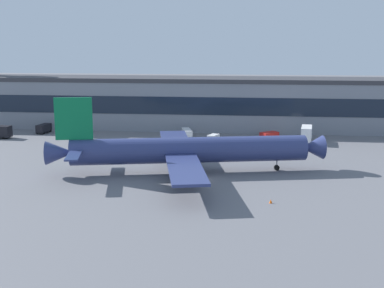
{
  "coord_description": "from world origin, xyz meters",
  "views": [
    {
      "loc": [
        8.93,
        -92.91,
        26.02
      ],
      "look_at": [
        -2.23,
        9.28,
        5.0
      ],
      "focal_mm": 47.85,
      "sensor_mm": 36.0,
      "label": 1
    }
  ],
  "objects_px": {
    "belt_loader": "(187,132)",
    "traffic_cone_0": "(271,201)",
    "pushback_tractor": "(270,135)",
    "catering_truck": "(306,134)",
    "airliner": "(185,150)",
    "crew_van": "(44,128)",
    "baggage_tug": "(213,138)"
  },
  "relations": [
    {
      "from": "belt_loader",
      "to": "pushback_tractor",
      "type": "bearing_deg",
      "value": -2.68
    },
    {
      "from": "baggage_tug",
      "to": "belt_loader",
      "type": "xyz_separation_m",
      "value": [
        -7.74,
        6.99,
        0.07
      ]
    },
    {
      "from": "catering_truck",
      "to": "baggage_tug",
      "type": "bearing_deg",
      "value": -176.62
    },
    {
      "from": "catering_truck",
      "to": "traffic_cone_0",
      "type": "relative_size",
      "value": 11.95
    },
    {
      "from": "pushback_tractor",
      "to": "baggage_tug",
      "type": "bearing_deg",
      "value": -158.03
    },
    {
      "from": "crew_van",
      "to": "traffic_cone_0",
      "type": "relative_size",
      "value": 8.7
    },
    {
      "from": "catering_truck",
      "to": "traffic_cone_0",
      "type": "xyz_separation_m",
      "value": [
        -11.15,
        -51.32,
        -1.98
      ]
    },
    {
      "from": "pushback_tractor",
      "to": "crew_van",
      "type": "height_order",
      "value": "crew_van"
    },
    {
      "from": "crew_van",
      "to": "catering_truck",
      "type": "height_order",
      "value": "catering_truck"
    },
    {
      "from": "airliner",
      "to": "catering_truck",
      "type": "bearing_deg",
      "value": 50.86
    },
    {
      "from": "belt_loader",
      "to": "traffic_cone_0",
      "type": "bearing_deg",
      "value": -70.21
    },
    {
      "from": "pushback_tractor",
      "to": "traffic_cone_0",
      "type": "distance_m",
      "value": 55.89
    },
    {
      "from": "pushback_tractor",
      "to": "belt_loader",
      "type": "relative_size",
      "value": 0.8
    },
    {
      "from": "pushback_tractor",
      "to": "catering_truck",
      "type": "bearing_deg",
      "value": -26.27
    },
    {
      "from": "pushback_tractor",
      "to": "catering_truck",
      "type": "xyz_separation_m",
      "value": [
        9.17,
        -4.53,
        1.24
      ]
    },
    {
      "from": "belt_loader",
      "to": "traffic_cone_0",
      "type": "distance_m",
      "value": 60.48
    },
    {
      "from": "pushback_tractor",
      "to": "baggage_tug",
      "type": "distance_m",
      "value": 15.87
    },
    {
      "from": "airliner",
      "to": "traffic_cone_0",
      "type": "bearing_deg",
      "value": -47.76
    },
    {
      "from": "crew_van",
      "to": "traffic_cone_0",
      "type": "xyz_separation_m",
      "value": [
        61.39,
        -57.24,
        -1.15
      ]
    },
    {
      "from": "traffic_cone_0",
      "to": "crew_van",
      "type": "bearing_deg",
      "value": 137.0
    },
    {
      "from": "crew_van",
      "to": "traffic_cone_0",
      "type": "bearing_deg",
      "value": -43.0
    },
    {
      "from": "traffic_cone_0",
      "to": "baggage_tug",
      "type": "bearing_deg",
      "value": 104.32
    },
    {
      "from": "pushback_tractor",
      "to": "baggage_tug",
      "type": "relative_size",
      "value": 1.31
    },
    {
      "from": "catering_truck",
      "to": "crew_van",
      "type": "bearing_deg",
      "value": 175.33
    },
    {
      "from": "pushback_tractor",
      "to": "crew_van",
      "type": "bearing_deg",
      "value": 178.74
    },
    {
      "from": "pushback_tractor",
      "to": "crew_van",
      "type": "xyz_separation_m",
      "value": [
        -63.37,
        1.4,
        0.41
      ]
    },
    {
      "from": "airliner",
      "to": "pushback_tractor",
      "type": "relative_size",
      "value": 10.22
    },
    {
      "from": "crew_van",
      "to": "baggage_tug",
      "type": "bearing_deg",
      "value": -8.57
    },
    {
      "from": "airliner",
      "to": "pushback_tractor",
      "type": "xyz_separation_m",
      "value": [
        18.13,
        38.07,
        -3.53
      ]
    },
    {
      "from": "crew_van",
      "to": "traffic_cone_0",
      "type": "distance_m",
      "value": 83.94
    },
    {
      "from": "catering_truck",
      "to": "baggage_tug",
      "type": "height_order",
      "value": "catering_truck"
    },
    {
      "from": "airliner",
      "to": "traffic_cone_0",
      "type": "xyz_separation_m",
      "value": [
        16.14,
        -17.78,
        -4.27
      ]
    }
  ]
}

